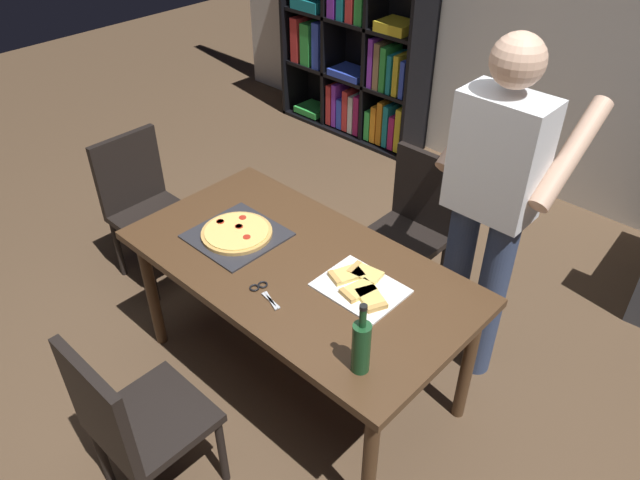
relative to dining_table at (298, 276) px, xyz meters
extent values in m
plane|color=brown|center=(0.00, 0.00, -0.67)|extent=(12.00, 12.00, 0.00)
cube|color=#4C331E|center=(0.00, 0.00, 0.06)|extent=(1.64, 0.87, 0.04)
cylinder|color=#4C331E|center=(-0.74, -0.35, -0.32)|extent=(0.06, 0.06, 0.71)
cylinder|color=#4C331E|center=(0.74, -0.35, -0.32)|extent=(0.06, 0.06, 0.71)
cylinder|color=#4C331E|center=(-0.74, 0.35, -0.32)|extent=(0.06, 0.06, 0.71)
cylinder|color=#4C331E|center=(0.74, 0.35, -0.32)|extent=(0.06, 0.06, 0.71)
cube|color=black|center=(0.00, -0.83, -0.24)|extent=(0.42, 0.42, 0.04)
cube|color=black|center=(0.00, -1.02, 0.00)|extent=(0.42, 0.04, 0.45)
cylinder|color=black|center=(0.18, -0.65, -0.47)|extent=(0.04, 0.04, 0.41)
cylinder|color=black|center=(-0.18, -0.65, -0.47)|extent=(0.04, 0.04, 0.41)
cylinder|color=black|center=(-0.18, -1.01, -0.47)|extent=(0.04, 0.04, 0.41)
cube|color=black|center=(0.00, 0.83, -0.24)|extent=(0.42, 0.42, 0.04)
cube|color=black|center=(0.00, 1.02, 0.00)|extent=(0.42, 0.04, 0.45)
cylinder|color=black|center=(-0.18, 0.65, -0.47)|extent=(0.04, 0.04, 0.41)
cylinder|color=black|center=(0.18, 0.65, -0.47)|extent=(0.04, 0.04, 0.41)
cylinder|color=black|center=(-0.18, 1.01, -0.47)|extent=(0.04, 0.04, 0.41)
cylinder|color=black|center=(0.18, 1.01, -0.47)|extent=(0.04, 0.04, 0.41)
cube|color=black|center=(-1.22, 0.00, -0.24)|extent=(0.42, 0.42, 0.04)
cube|color=black|center=(-1.41, 0.00, 0.00)|extent=(0.04, 0.42, 0.45)
cylinder|color=black|center=(-1.04, -0.18, -0.47)|extent=(0.04, 0.04, 0.41)
cylinder|color=black|center=(-1.04, 0.18, -0.47)|extent=(0.04, 0.04, 0.41)
cylinder|color=black|center=(-1.40, -0.18, -0.47)|extent=(0.04, 0.04, 0.41)
cylinder|color=black|center=(-1.40, 0.18, -0.47)|extent=(0.04, 0.04, 0.41)
cube|color=black|center=(-2.37, 2.35, 0.30)|extent=(0.03, 0.35, 1.95)
cube|color=black|center=(-1.00, 2.35, 0.30)|extent=(0.03, 0.35, 1.95)
cube|color=black|center=(-1.68, 2.35, -0.66)|extent=(1.40, 0.35, 0.03)
cube|color=black|center=(-1.68, 2.51, 0.30)|extent=(1.40, 0.03, 1.95)
cube|color=black|center=(-1.68, 2.35, -0.17)|extent=(1.34, 0.29, 0.03)
cube|color=black|center=(-1.68, 2.35, 0.30)|extent=(1.34, 0.29, 0.03)
cube|color=black|center=(-1.91, 2.35, 0.30)|extent=(0.03, 0.29, 1.89)
cube|color=black|center=(-1.46, 2.35, 0.30)|extent=(0.03, 0.29, 1.89)
cube|color=green|center=(-2.13, 2.33, -0.60)|extent=(0.28, 0.25, 0.05)
cube|color=red|center=(-1.85, 2.33, -0.45)|extent=(0.05, 0.22, 0.36)
cube|color=purple|center=(-1.78, 2.33, -0.43)|extent=(0.05, 0.22, 0.39)
cube|color=blue|center=(-1.72, 2.33, -0.49)|extent=(0.05, 0.22, 0.27)
cube|color=red|center=(-1.65, 2.33, -0.44)|extent=(0.06, 0.22, 0.37)
cube|color=silver|center=(-1.59, 2.33, -0.46)|extent=(0.05, 0.22, 0.34)
cube|color=#B21E66|center=(-1.52, 2.33, -0.45)|extent=(0.06, 0.22, 0.35)
cube|color=green|center=(-1.40, 2.33, -0.50)|extent=(0.05, 0.22, 0.26)
cube|color=orange|center=(-1.33, 2.33, -0.47)|extent=(0.05, 0.22, 0.32)
cube|color=orange|center=(-1.27, 2.33, -0.44)|extent=(0.05, 0.22, 0.38)
cube|color=teal|center=(-1.21, 2.33, -0.45)|extent=(0.05, 0.22, 0.36)
cube|color=#B21E66|center=(-1.14, 2.33, -0.48)|extent=(0.05, 0.22, 0.29)
cube|color=yellow|center=(-1.08, 2.33, -0.44)|extent=(0.06, 0.22, 0.37)
cube|color=red|center=(-2.26, 2.33, 0.04)|extent=(0.08, 0.22, 0.39)
cube|color=green|center=(-2.13, 2.33, 0.03)|extent=(0.10, 0.22, 0.36)
cube|color=blue|center=(-2.00, 2.33, 0.04)|extent=(0.08, 0.22, 0.40)
cube|color=blue|center=(-1.68, 2.33, -0.13)|extent=(0.33, 0.25, 0.06)
cube|color=purple|center=(-1.40, 2.33, 0.04)|extent=(0.04, 0.22, 0.40)
cube|color=olive|center=(-1.33, 2.33, 0.03)|extent=(0.05, 0.22, 0.38)
cube|color=green|center=(-1.27, 2.33, 0.02)|extent=(0.05, 0.22, 0.36)
cube|color=teal|center=(-1.21, 2.33, 0.00)|extent=(0.04, 0.22, 0.31)
cube|color=yellow|center=(-1.14, 2.33, 0.01)|extent=(0.05, 0.22, 0.33)
cube|color=blue|center=(-1.08, 2.33, -0.01)|extent=(0.04, 0.22, 0.30)
cube|color=teal|center=(-2.13, 2.33, 0.36)|extent=(0.30, 0.25, 0.09)
cube|color=teal|center=(-1.73, 2.33, 0.45)|extent=(0.07, 0.22, 0.28)
cube|color=yellow|center=(-1.24, 2.33, 0.36)|extent=(0.27, 0.25, 0.08)
cylinder|color=#38476B|center=(0.64, 0.68, -0.20)|extent=(0.14, 0.14, 0.95)
cylinder|color=#38476B|center=(0.44, 0.68, -0.20)|extent=(0.14, 0.14, 0.95)
cube|color=white|center=(0.54, 0.68, 0.55)|extent=(0.38, 0.22, 0.55)
sphere|color=#E0B293|center=(0.54, 0.68, 0.97)|extent=(0.22, 0.22, 0.22)
cylinder|color=#E0B293|center=(0.77, 0.86, 0.58)|extent=(0.09, 0.50, 0.39)
cylinder|color=#E0B293|center=(0.31, 0.86, 0.58)|extent=(0.09, 0.50, 0.39)
cube|color=#2D2D33|center=(-0.36, -0.05, 0.08)|extent=(0.40, 0.40, 0.01)
cylinder|color=tan|center=(-0.36, -0.05, 0.10)|extent=(0.34, 0.34, 0.02)
cylinder|color=#EACC6B|center=(-0.36, -0.05, 0.11)|extent=(0.31, 0.31, 0.01)
cylinder|color=#B22819|center=(-0.47, -0.06, 0.11)|extent=(0.04, 0.04, 0.00)
cylinder|color=#B22819|center=(-0.47, -0.06, 0.11)|extent=(0.04, 0.04, 0.00)
cylinder|color=#B22819|center=(-0.42, 0.04, 0.11)|extent=(0.04, 0.04, 0.00)
cylinder|color=#B22819|center=(-0.28, -0.05, 0.11)|extent=(0.04, 0.04, 0.00)
cylinder|color=#B22819|center=(-0.37, -0.02, 0.11)|extent=(0.04, 0.04, 0.00)
cylinder|color=#B22819|center=(-0.38, -0.02, 0.11)|extent=(0.04, 0.04, 0.00)
cube|color=white|center=(0.32, 0.06, 0.08)|extent=(0.36, 0.28, 0.01)
cube|color=#EACC6B|center=(0.29, 0.14, 0.10)|extent=(0.15, 0.11, 0.02)
cube|color=tan|center=(0.23, 0.13, 0.10)|extent=(0.04, 0.09, 0.02)
cube|color=#EACC6B|center=(0.41, 0.03, 0.10)|extent=(0.16, 0.14, 0.02)
cube|color=tan|center=(0.46, 0.00, 0.10)|extent=(0.06, 0.09, 0.02)
cube|color=#EACC6B|center=(0.23, 0.08, 0.10)|extent=(0.13, 0.16, 0.02)
cube|color=tan|center=(0.21, 0.02, 0.10)|extent=(0.09, 0.05, 0.02)
cube|color=#EACC6B|center=(0.34, 0.03, 0.10)|extent=(0.12, 0.16, 0.02)
cube|color=tan|center=(0.32, -0.03, 0.10)|extent=(0.09, 0.04, 0.02)
cylinder|color=#194723|center=(0.61, -0.28, 0.19)|extent=(0.07, 0.07, 0.22)
cylinder|color=#194723|center=(0.61, -0.28, 0.34)|extent=(0.03, 0.03, 0.08)
cylinder|color=black|center=(0.61, -0.28, 0.39)|extent=(0.03, 0.03, 0.02)
cube|color=silver|center=(0.10, -0.26, 0.08)|extent=(0.12, 0.03, 0.01)
cube|color=silver|center=(0.10, -0.26, 0.08)|extent=(0.12, 0.05, 0.01)
torus|color=black|center=(0.00, -0.21, 0.08)|extent=(0.05, 0.05, 0.01)
torus|color=black|center=(-0.01, -0.25, 0.08)|extent=(0.05, 0.05, 0.01)
camera|label=1|loc=(1.53, -1.48, 1.79)|focal=33.82mm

